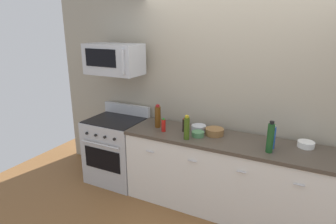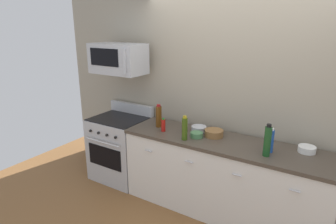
{
  "view_description": "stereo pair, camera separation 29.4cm",
  "coord_description": "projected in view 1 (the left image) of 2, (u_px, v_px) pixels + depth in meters",
  "views": [
    {
      "loc": [
        0.82,
        -3.06,
        2.19
      ],
      "look_at": [
        -0.72,
        -0.05,
        1.16
      ],
      "focal_mm": 30.93,
      "sensor_mm": 36.0,
      "label": 1
    },
    {
      "loc": [
        1.07,
        -2.92,
        2.19
      ],
      "look_at": [
        -0.72,
        -0.05,
        1.16
      ],
      "focal_mm": 30.93,
      "sensor_mm": 36.0,
      "label": 2
    }
  ],
  "objects": [
    {
      "name": "bowl_wooden_salad",
      "position": [
        215.0,
        131.0,
        3.46
      ],
      "size": [
        0.22,
        0.22,
        0.08
      ],
      "color": "brown",
      "rests_on": "countertop_slab"
    },
    {
      "name": "microwave",
      "position": [
        114.0,
        59.0,
        3.82
      ],
      "size": [
        0.74,
        0.44,
        0.4
      ],
      "color": "#B7BABF"
    },
    {
      "name": "range_oven",
      "position": [
        117.0,
        149.0,
        4.16
      ],
      "size": [
        0.76,
        0.69,
        1.07
      ],
      "color": "#B7BABF",
      "rests_on": "ground_plane"
    },
    {
      "name": "bowl_steel_prep",
      "position": [
        199.0,
        128.0,
        3.59
      ],
      "size": [
        0.18,
        0.18,
        0.07
      ],
      "color": "#B2B5BA",
      "rests_on": "countertop_slab"
    },
    {
      "name": "bottle_soda_blue",
      "position": [
        273.0,
        137.0,
        3.06
      ],
      "size": [
        0.06,
        0.06,
        0.26
      ],
      "color": "#1E4CA5",
      "rests_on": "countertop_slab"
    },
    {
      "name": "back_wall",
      "position": [
        237.0,
        96.0,
        3.56
      ],
      "size": [
        5.48,
        0.1,
        2.7
      ],
      "primitive_type": "cube",
      "color": "#9E937F",
      "rests_on": "ground_plane"
    },
    {
      "name": "bottle_wine_green",
      "position": [
        270.0,
        138.0,
        2.96
      ],
      "size": [
        0.07,
        0.07,
        0.34
      ],
      "color": "#19471E",
      "rests_on": "countertop_slab"
    },
    {
      "name": "bottle_olive_oil",
      "position": [
        187.0,
        128.0,
        3.3
      ],
      "size": [
        0.07,
        0.07,
        0.29
      ],
      "color": "#385114",
      "rests_on": "countertop_slab"
    },
    {
      "name": "bottle_hot_sauce_red",
      "position": [
        163.0,
        125.0,
        3.56
      ],
      "size": [
        0.05,
        0.05,
        0.17
      ],
      "color": "#B21914",
      "rests_on": "countertop_slab"
    },
    {
      "name": "ground_plane",
      "position": [
        221.0,
        208.0,
        3.61
      ],
      "size": [
        6.58,
        6.58,
        0.0
      ],
      "primitive_type": "plane",
      "color": "brown"
    },
    {
      "name": "bowl_white_ceramic",
      "position": [
        306.0,
        144.0,
        3.11
      ],
      "size": [
        0.18,
        0.18,
        0.06
      ],
      "color": "white",
      "rests_on": "countertop_slab"
    },
    {
      "name": "bowl_green_glaze",
      "position": [
        198.0,
        134.0,
        3.41
      ],
      "size": [
        0.15,
        0.15,
        0.06
      ],
      "color": "#477A4C",
      "rests_on": "countertop_slab"
    },
    {
      "name": "counter_unit",
      "position": [
        223.0,
        175.0,
        3.47
      ],
      "size": [
        2.39,
        0.66,
        0.92
      ],
      "color": "silver",
      "rests_on": "ground_plane"
    },
    {
      "name": "bottle_wine_amber",
      "position": [
        158.0,
        117.0,
        3.69
      ],
      "size": [
        0.08,
        0.08,
        0.3
      ],
      "color": "#59330F",
      "rests_on": "countertop_slab"
    },
    {
      "name": "bottle_soy_sauce_dark",
      "position": [
        185.0,
        125.0,
        3.56
      ],
      "size": [
        0.05,
        0.05,
        0.17
      ],
      "color": "black",
      "rests_on": "countertop_slab"
    }
  ]
}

